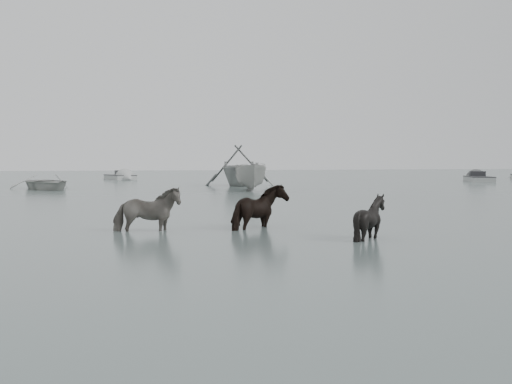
# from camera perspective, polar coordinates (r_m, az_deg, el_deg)

# --- Properties ---
(ground) EXTENTS (140.00, 140.00, 0.00)m
(ground) POSITION_cam_1_polar(r_m,az_deg,el_deg) (15.65, 4.12, -3.69)
(ground) COLOR #495753
(ground) RESTS_ON ground
(pony_pinto) EXTENTS (1.71, 0.83, 1.42)m
(pony_pinto) POSITION_cam_1_polar(r_m,az_deg,el_deg) (16.18, -9.68, -0.98)
(pony_pinto) COLOR black
(pony_pinto) RESTS_ON ground
(pony_dark) EXTENTS (1.75, 1.86, 1.47)m
(pony_dark) POSITION_cam_1_polar(r_m,az_deg,el_deg) (16.59, 0.44, -0.73)
(pony_dark) COLOR black
(pony_dark) RESTS_ON ground
(pony_black) EXTENTS (1.23, 1.10, 1.30)m
(pony_black) POSITION_cam_1_polar(r_m,az_deg,el_deg) (14.79, 10.10, -1.61)
(pony_black) COLOR black
(pony_black) RESTS_ON ground
(rowboat_lead) EXTENTS (4.73, 5.48, 0.95)m
(rowboat_lead) POSITION_cam_1_polar(r_m,az_deg,el_deg) (38.17, -18.19, 0.95)
(rowboat_lead) COLOR #BCBCB7
(rowboat_lead) RESTS_ON ground
(rowboat_trail) EXTENTS (5.52, 6.05, 2.72)m
(rowboat_trail) POSITION_cam_1_polar(r_m,az_deg,el_deg) (40.66, -1.51, 2.48)
(rowboat_trail) COLOR #A7AAA7
(rowboat_trail) RESTS_ON ground
(boat_small) EXTENTS (1.99, 4.44, 1.67)m
(boat_small) POSITION_cam_1_polar(r_m,az_deg,el_deg) (34.97, -0.45, 1.50)
(boat_small) COLOR #A4A5A0
(boat_small) RESTS_ON ground
(skiff_port) EXTENTS (2.98, 5.07, 0.75)m
(skiff_port) POSITION_cam_1_polar(r_m,az_deg,el_deg) (50.20, 19.22, 1.32)
(skiff_port) COLOR #979997
(skiff_port) RESTS_ON ground
(skiff_mid) EXTENTS (3.13, 5.04, 0.75)m
(skiff_mid) POSITION_cam_1_polar(r_m,az_deg,el_deg) (52.54, -11.99, 1.50)
(skiff_mid) COLOR #AAACA9
(skiff_mid) RESTS_ON ground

